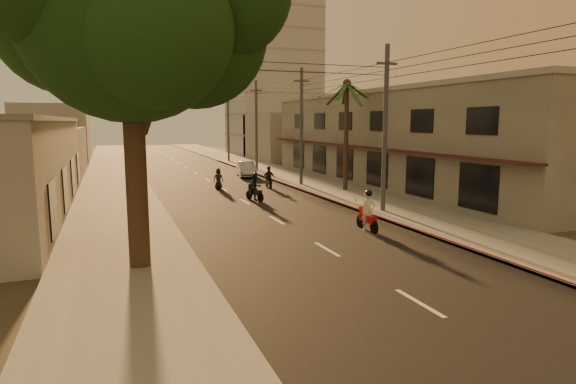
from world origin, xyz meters
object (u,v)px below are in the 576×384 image
at_px(palm_tree, 347,90).
at_px(scooter_mid_b, 269,178).
at_px(parked_car, 246,169).
at_px(scooter_mid_a, 255,188).
at_px(broadleaf_tree, 141,11).
at_px(scooter_far_a, 218,180).
at_px(scooter_red, 368,213).

bearing_deg(palm_tree, scooter_mid_b, 144.32).
relative_size(palm_tree, parked_car, 1.89).
bearing_deg(scooter_mid_a, broadleaf_tree, -138.99).
distance_m(broadleaf_tree, palm_tree, 20.18).
relative_size(broadleaf_tree, palm_tree, 1.48).
distance_m(broadleaf_tree, scooter_mid_a, 16.06).
xyz_separation_m(palm_tree, scooter_mid_a, (-7.27, -1.79, -6.32)).
xyz_separation_m(palm_tree, parked_car, (-4.23, 11.25, -6.46)).
bearing_deg(parked_car, scooter_far_a, -111.44).
distance_m(palm_tree, scooter_far_a, 11.31).
relative_size(scooter_mid_b, parked_car, 0.39).
height_order(broadleaf_tree, scooter_mid_a, broadleaf_tree).
height_order(palm_tree, parked_car, palm_tree).
relative_size(palm_tree, scooter_red, 4.23).
xyz_separation_m(broadleaf_tree, scooter_far_a, (6.30, 18.03, -7.75)).
relative_size(scooter_red, scooter_far_a, 1.22).
relative_size(scooter_red, parked_car, 0.45).
xyz_separation_m(palm_tree, scooter_red, (-4.88, -11.71, -6.32)).
bearing_deg(parked_car, palm_tree, -60.80).
bearing_deg(scooter_far_a, scooter_mid_b, 2.61).
relative_size(broadleaf_tree, parked_car, 2.78).
distance_m(palm_tree, scooter_mid_a, 9.80).
bearing_deg(scooter_red, broadleaf_tree, -165.71).
relative_size(broadleaf_tree, scooter_red, 6.24).
distance_m(scooter_mid_a, scooter_mid_b, 5.77).
bearing_deg(scooter_far_a, scooter_mid_a, -64.73).
bearing_deg(scooter_red, scooter_mid_b, 91.08).
relative_size(scooter_mid_a, scooter_far_a, 1.15).
height_order(scooter_mid_a, parked_car, scooter_mid_a).
relative_size(scooter_far_a, parked_car, 0.36).
xyz_separation_m(scooter_mid_a, scooter_mid_b, (2.60, 5.15, -0.08)).
relative_size(palm_tree, scooter_mid_a, 4.51).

